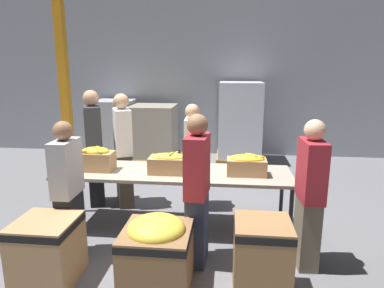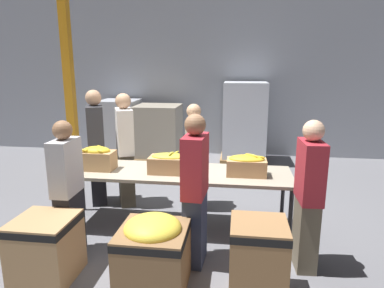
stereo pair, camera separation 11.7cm
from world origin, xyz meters
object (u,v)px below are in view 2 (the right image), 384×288
at_px(volunteer_3, 308,197).
at_px(volunteer_0, 194,157).
at_px(pallet_stack_2, 158,134).
at_px(donation_bin_0, 46,246).
at_px(volunteer_4, 125,151).
at_px(donation_bin_1, 153,250).
at_px(volunteer_2, 195,192).
at_px(banana_box_2, 247,165).
at_px(volunteer_5, 97,148).
at_px(volunteer_1, 68,190).
at_px(pallet_stack_0, 244,123).
at_px(banana_box_1, 169,163).
at_px(donation_bin_2, 258,257).
at_px(banana_box_0, 97,158).
at_px(pallet_stack_1, 120,129).
at_px(support_pillar, 68,69).
at_px(sorting_table, 174,174).

bearing_deg(volunteer_3, volunteer_0, 41.29).
xyz_separation_m(volunteer_0, pallet_stack_2, (-1.11, 2.46, -0.16)).
height_order(donation_bin_0, pallet_stack_2, pallet_stack_2).
bearing_deg(volunteer_4, donation_bin_1, 0.90).
bearing_deg(volunteer_0, volunteer_2, 5.65).
xyz_separation_m(banana_box_2, volunteer_5, (-2.22, 0.73, -0.04)).
distance_m(volunteer_1, pallet_stack_0, 4.56).
bearing_deg(banana_box_1, volunteer_2, -59.17).
bearing_deg(banana_box_2, donation_bin_0, -148.46).
xyz_separation_m(volunteer_1, pallet_stack_2, (0.07, 3.95, -0.15)).
bearing_deg(volunteer_5, banana_box_1, 35.53).
distance_m(donation_bin_0, donation_bin_2, 2.05).
distance_m(banana_box_2, volunteer_3, 0.90).
height_order(banana_box_2, volunteer_2, volunteer_2).
relative_size(volunteer_4, donation_bin_1, 2.35).
bearing_deg(banana_box_0, donation_bin_2, -30.81).
bearing_deg(pallet_stack_2, volunteer_3, -57.47).
xyz_separation_m(volunteer_2, volunteer_5, (-1.68, 1.45, 0.06)).
height_order(banana_box_0, volunteer_1, volunteer_1).
relative_size(volunteer_3, pallet_stack_1, 1.20).
bearing_deg(support_pillar, banana_box_2, -33.04).
distance_m(volunteer_1, volunteer_2, 1.39).
bearing_deg(donation_bin_0, banana_box_1, 49.38).
xyz_separation_m(donation_bin_1, pallet_stack_2, (-0.99, 4.40, 0.23)).
bearing_deg(volunteer_4, volunteer_3, 35.59).
bearing_deg(donation_bin_1, volunteer_3, 20.11).
relative_size(banana_box_0, volunteer_4, 0.27).
distance_m(donation_bin_2, support_pillar, 5.03).
height_order(volunteer_1, donation_bin_1, volunteer_1).
height_order(sorting_table, donation_bin_0, sorting_table).
height_order(sorting_table, volunteer_4, volunteer_4).
bearing_deg(volunteer_5, banana_box_2, 48.25).
bearing_deg(sorting_table, pallet_stack_1, 119.22).
xyz_separation_m(banana_box_1, donation_bin_0, (-1.00, -1.17, -0.55)).
relative_size(volunteer_5, donation_bin_1, 2.42).
height_order(banana_box_1, volunteer_4, volunteer_4).
height_order(volunteer_2, pallet_stack_2, volunteer_2).
xyz_separation_m(sorting_table, pallet_stack_1, (-1.90, 3.39, -0.08)).
distance_m(banana_box_2, pallet_stack_0, 3.38).
height_order(banana_box_1, banana_box_2, banana_box_1).
distance_m(volunteer_0, pallet_stack_2, 2.71).
bearing_deg(donation_bin_1, banana_box_1, 93.96).
xyz_separation_m(volunteer_1, volunteer_3, (2.53, 0.09, 0.02)).
xyz_separation_m(banana_box_1, pallet_stack_1, (-1.86, 3.47, -0.25)).
bearing_deg(volunteer_4, donation_bin_2, 19.93).
relative_size(banana_box_2, volunteer_2, 0.30).
height_order(volunteer_2, volunteer_5, volunteer_5).
distance_m(donation_bin_1, pallet_stack_0, 4.68).
height_order(donation_bin_1, pallet_stack_0, pallet_stack_0).
bearing_deg(volunteer_2, volunteer_4, 44.28).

